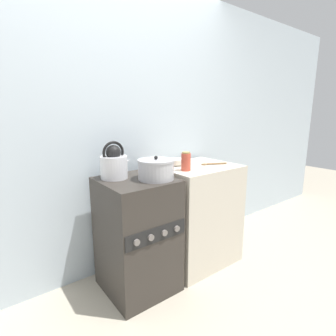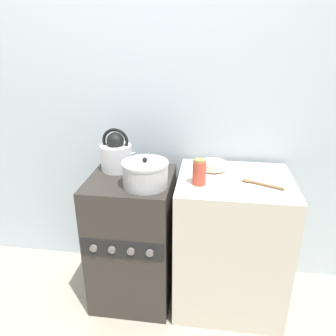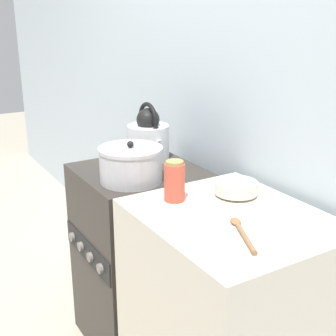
{
  "view_description": "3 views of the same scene",
  "coord_description": "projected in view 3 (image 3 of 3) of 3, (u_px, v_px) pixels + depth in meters",
  "views": [
    {
      "loc": [
        -0.96,
        -1.39,
        1.41
      ],
      "look_at": [
        0.28,
        0.23,
        0.96
      ],
      "focal_mm": 28.0,
      "sensor_mm": 36.0,
      "label": 1
    },
    {
      "loc": [
        0.49,
        -1.55,
        1.75
      ],
      "look_at": [
        0.24,
        0.3,
        0.97
      ],
      "focal_mm": 35.0,
      "sensor_mm": 36.0,
      "label": 2
    },
    {
      "loc": [
        1.81,
        -0.67,
        1.6
      ],
      "look_at": [
        0.25,
        0.27,
        0.99
      ],
      "focal_mm": 50.0,
      "sensor_mm": 36.0,
      "label": 3
    }
  ],
  "objects": [
    {
      "name": "wooden_spoon",
      "position": [
        242.0,
        232.0,
        1.49
      ],
      "size": [
        0.24,
        0.12,
        0.02
      ],
      "color": "olive",
      "rests_on": "counter"
    },
    {
      "name": "cooking_pot",
      "position": [
        131.0,
        164.0,
        1.98
      ],
      "size": [
        0.27,
        0.27,
        0.18
      ],
      "color": "#B2B2B7",
      "rests_on": "stove"
    },
    {
      "name": "enamel_bowl",
      "position": [
        236.0,
        188.0,
        1.79
      ],
      "size": [
        0.17,
        0.17,
        0.06
      ],
      "color": "beige",
      "rests_on": "counter"
    },
    {
      "name": "kettle",
      "position": [
        148.0,
        138.0,
        2.27
      ],
      "size": [
        0.25,
        0.2,
        0.28
      ],
      "color": "silver",
      "rests_on": "stove"
    },
    {
      "name": "wall_back",
      "position": [
        211.0,
        88.0,
        2.23
      ],
      "size": [
        7.0,
        0.06,
        2.5
      ],
      "color": "silver",
      "rests_on": "ground_plane"
    },
    {
      "name": "stove",
      "position": [
        140.0,
        257.0,
        2.29
      ],
      "size": [
        0.52,
        0.56,
        0.91
      ],
      "color": "#332D28",
      "rests_on": "ground_plane"
    },
    {
      "name": "storage_jar",
      "position": [
        174.0,
        181.0,
        1.73
      ],
      "size": [
        0.08,
        0.08,
        0.16
      ],
      "color": "#CC4C38",
      "rests_on": "counter"
    },
    {
      "name": "counter",
      "position": [
        227.0,
        326.0,
        1.78
      ],
      "size": [
        0.7,
        0.59,
        0.93
      ],
      "color": "beige",
      "rests_on": "ground_plane"
    }
  ]
}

